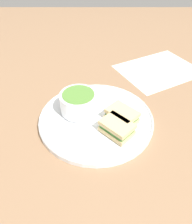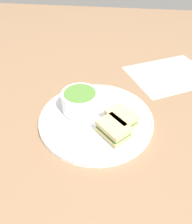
# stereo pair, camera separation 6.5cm
# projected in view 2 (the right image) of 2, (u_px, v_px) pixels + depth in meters

# --- Properties ---
(ground_plane) EXTENTS (2.40, 2.40, 0.00)m
(ground_plane) POSITION_uv_depth(u_px,v_px,m) (96.00, 121.00, 0.68)
(ground_plane) COLOR #8E6B4C
(plate) EXTENTS (0.35, 0.35, 0.02)m
(plate) POSITION_uv_depth(u_px,v_px,m) (96.00, 118.00, 0.67)
(plate) COLOR white
(plate) RESTS_ON ground_plane
(soup_bowl) EXTENTS (0.12, 0.12, 0.06)m
(soup_bowl) POSITION_uv_depth(u_px,v_px,m) (80.00, 101.00, 0.67)
(soup_bowl) COLOR white
(soup_bowl) RESTS_ON plate
(spoon) EXTENTS (0.04, 0.12, 0.01)m
(spoon) POSITION_uv_depth(u_px,v_px,m) (86.00, 96.00, 0.74)
(spoon) COLOR silver
(spoon) RESTS_ON plate
(sandwich_half_near) EXTENTS (0.11, 0.11, 0.04)m
(sandwich_half_near) POSITION_uv_depth(u_px,v_px,m) (114.00, 130.00, 0.60)
(sandwich_half_near) COLOR #DBBC7F
(sandwich_half_near) RESTS_ON plate
(sandwich_half_far) EXTENTS (0.11, 0.11, 0.04)m
(sandwich_half_far) POSITION_uv_depth(u_px,v_px,m) (121.00, 118.00, 0.63)
(sandwich_half_far) COLOR #DBBC7F
(sandwich_half_far) RESTS_ON plate
(menu_sheet) EXTENTS (0.36, 0.39, 0.00)m
(menu_sheet) POSITION_uv_depth(u_px,v_px,m) (170.00, 75.00, 0.88)
(menu_sheet) COLOR white
(menu_sheet) RESTS_ON ground_plane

